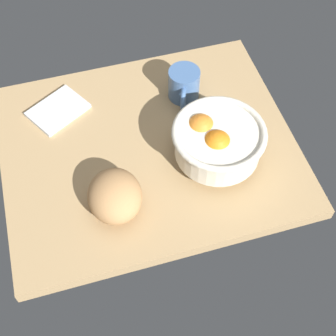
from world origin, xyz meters
TOP-DOWN VIEW (x-y plane):
  - ground_plane at (0.00, 0.00)cm, footprint 68.30×56.88cm
  - fruit_bowl at (14.02, -7.49)cm, footprint 20.97×20.97cm
  - bread_loaf at (-10.74, -14.04)cm, footprint 12.56×14.18cm
  - napkin_folded at (-18.76, 16.32)cm, footprint 16.45×15.20cm
  - mug at (12.64, 12.61)cm, footprint 7.79×11.60cm

SIDE VIEW (x-z plane):
  - ground_plane at x=0.00cm, z-range -3.00..0.00cm
  - napkin_folded at x=-18.76cm, z-range 0.00..1.05cm
  - mug at x=12.64cm, z-range 0.00..8.09cm
  - bread_loaf at x=-10.74cm, z-range 0.00..8.41cm
  - fruit_bowl at x=14.02cm, z-range 1.03..11.50cm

